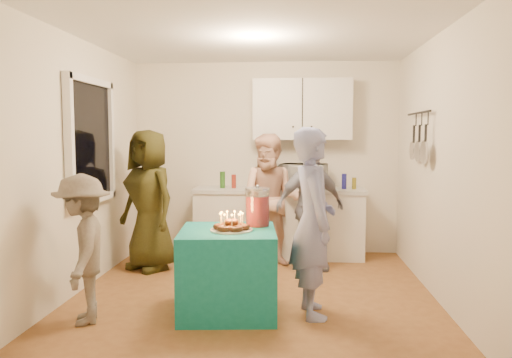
# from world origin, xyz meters

# --- Properties ---
(floor) EXTENTS (4.00, 4.00, 0.00)m
(floor) POSITION_xyz_m (0.00, 0.00, 0.00)
(floor) COLOR brown
(floor) RESTS_ON ground
(ceiling) EXTENTS (4.00, 4.00, 0.00)m
(ceiling) POSITION_xyz_m (0.00, 0.00, 2.60)
(ceiling) COLOR white
(ceiling) RESTS_ON floor
(back_wall) EXTENTS (3.60, 3.60, 0.00)m
(back_wall) POSITION_xyz_m (0.00, 2.00, 1.30)
(back_wall) COLOR silver
(back_wall) RESTS_ON floor
(left_wall) EXTENTS (4.00, 4.00, 0.00)m
(left_wall) POSITION_xyz_m (-1.80, 0.00, 1.30)
(left_wall) COLOR silver
(left_wall) RESTS_ON floor
(right_wall) EXTENTS (4.00, 4.00, 0.00)m
(right_wall) POSITION_xyz_m (1.80, 0.00, 1.30)
(right_wall) COLOR silver
(right_wall) RESTS_ON floor
(window_night) EXTENTS (0.04, 1.00, 1.20)m
(window_night) POSITION_xyz_m (-1.77, 0.30, 1.55)
(window_night) COLOR black
(window_night) RESTS_ON left_wall
(counter) EXTENTS (2.20, 0.58, 0.86)m
(counter) POSITION_xyz_m (0.20, 1.70, 0.43)
(counter) COLOR white
(counter) RESTS_ON floor
(countertop) EXTENTS (2.24, 0.62, 0.05)m
(countertop) POSITION_xyz_m (0.20, 1.70, 0.89)
(countertop) COLOR beige
(countertop) RESTS_ON counter
(upper_cabinet) EXTENTS (1.30, 0.30, 0.80)m
(upper_cabinet) POSITION_xyz_m (0.50, 1.85, 1.95)
(upper_cabinet) COLOR white
(upper_cabinet) RESTS_ON back_wall
(pot_rack) EXTENTS (0.12, 1.00, 0.60)m
(pot_rack) POSITION_xyz_m (1.72, 0.70, 1.60)
(pot_rack) COLOR black
(pot_rack) RESTS_ON right_wall
(microwave) EXTENTS (0.66, 0.52, 0.33)m
(microwave) POSITION_xyz_m (0.52, 1.70, 1.07)
(microwave) COLOR white
(microwave) RESTS_ON countertop
(party_table) EXTENTS (0.93, 0.93, 0.76)m
(party_table) POSITION_xyz_m (-0.19, -0.46, 0.38)
(party_table) COLOR #127876
(party_table) RESTS_ON floor
(donut_cake) EXTENTS (0.38, 0.38, 0.18)m
(donut_cake) POSITION_xyz_m (-0.15, -0.51, 0.85)
(donut_cake) COLOR #381C0C
(donut_cake) RESTS_ON party_table
(punch_jar) EXTENTS (0.22, 0.22, 0.34)m
(punch_jar) POSITION_xyz_m (0.06, -0.24, 0.93)
(punch_jar) COLOR red
(punch_jar) RESTS_ON party_table
(man_birthday) EXTENTS (0.51, 0.68, 1.68)m
(man_birthday) POSITION_xyz_m (0.57, -0.46, 0.84)
(man_birthday) COLOR #8C94CC
(man_birthday) RESTS_ON floor
(woman_back_left) EXTENTS (0.98, 0.91, 1.68)m
(woman_back_left) POSITION_xyz_m (-1.33, 0.93, 0.84)
(woman_back_left) COLOR #4D4816
(woman_back_left) RESTS_ON floor
(woman_back_center) EXTENTS (0.88, 0.73, 1.63)m
(woman_back_center) POSITION_xyz_m (0.12, 1.24, 0.81)
(woman_back_center) COLOR tan
(woman_back_center) RESTS_ON floor
(woman_back_right) EXTENTS (0.97, 0.75, 1.53)m
(woman_back_right) POSITION_xyz_m (0.59, 1.03, 0.76)
(woman_back_right) COLOR #11153A
(woman_back_right) RESTS_ON floor
(child_near_left) EXTENTS (0.71, 0.94, 1.28)m
(child_near_left) POSITION_xyz_m (-1.40, -0.80, 0.64)
(child_near_left) COLOR #5B5249
(child_near_left) RESTS_ON floor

